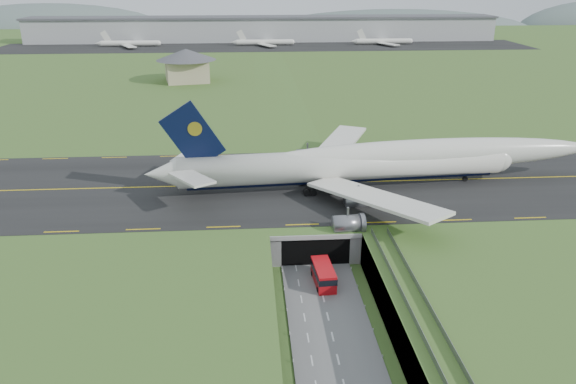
{
  "coord_description": "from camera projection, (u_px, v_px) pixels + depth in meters",
  "views": [
    {
      "loc": [
        -10.93,
        -78.55,
        48.13
      ],
      "look_at": [
        -3.99,
        20.0,
        9.34
      ],
      "focal_mm": 35.0,
      "sensor_mm": 36.0,
      "label": 1
    }
  ],
  "objects": [
    {
      "name": "cargo_terminal",
      "position": [
        264.0,
        29.0,
        364.16
      ],
      "size": [
        320.0,
        67.0,
        15.6
      ],
      "color": "#B2B2B2",
      "rests_on": "ground"
    },
    {
      "name": "airfield_deck",
      "position": [
        321.0,
        273.0,
        90.14
      ],
      "size": [
        800.0,
        800.0,
        6.0
      ],
      "primitive_type": "cube",
      "color": "gray",
      "rests_on": "ground"
    },
    {
      "name": "taxiway",
      "position": [
        302.0,
        184.0,
        119.66
      ],
      "size": [
        800.0,
        44.0,
        0.18
      ],
      "primitive_type": "cube",
      "color": "black",
      "rests_on": "airfield_deck"
    },
    {
      "name": "ground",
      "position": [
        321.0,
        289.0,
        91.24
      ],
      "size": [
        900.0,
        900.0,
        0.0
      ],
      "primitive_type": "plane",
      "color": "#486227",
      "rests_on": "ground"
    },
    {
      "name": "guideway",
      "position": [
        425.0,
        328.0,
        72.27
      ],
      "size": [
        3.0,
        53.0,
        7.05
      ],
      "color": "#A8A8A3",
      "rests_on": "ground"
    },
    {
      "name": "service_building",
      "position": [
        186.0,
        62.0,
        228.88
      ],
      "size": [
        28.44,
        28.44,
        13.2
      ],
      "rotation": [
        0.0,
        0.0,
        0.19
      ],
      "color": "tan",
      "rests_on": "ground"
    },
    {
      "name": "distant_hills",
      "position": [
        332.0,
        35.0,
        496.18
      ],
      "size": [
        700.0,
        91.0,
        60.0
      ],
      "color": "slate",
      "rests_on": "ground"
    },
    {
      "name": "tunnel_portal",
      "position": [
        310.0,
        227.0,
        105.54
      ],
      "size": [
        17.0,
        22.3,
        6.0
      ],
      "color": "gray",
      "rests_on": "ground"
    },
    {
      "name": "jumbo_jet",
      "position": [
        375.0,
        162.0,
        116.14
      ],
      "size": [
        94.62,
        60.72,
        20.14
      ],
      "rotation": [
        0.0,
        0.0,
        0.08
      ],
      "color": "silver",
      "rests_on": "ground"
    },
    {
      "name": "shuttle_tram",
      "position": [
        323.0,
        275.0,
        92.24
      ],
      "size": [
        3.49,
        8.08,
        3.21
      ],
      "rotation": [
        0.0,
        0.0,
        0.07
      ],
      "color": "red",
      "rests_on": "ground"
    },
    {
      "name": "trench_road",
      "position": [
        327.0,
        315.0,
        84.24
      ],
      "size": [
        12.0,
        75.0,
        0.2
      ],
      "primitive_type": "cube",
      "color": "slate",
      "rests_on": "ground"
    }
  ]
}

